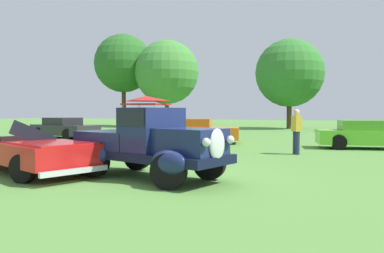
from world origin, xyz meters
The scene contains 11 objects.
ground_plane centered at (0.00, 0.00, 0.00)m, with size 120.00×120.00×0.00m, color #568C3D.
feature_pickup_truck centered at (-0.54, -0.27, 0.86)m, with size 4.34×2.74×1.70m.
neighbor_convertible centered at (-3.82, -0.64, 0.58)m, with size 4.92×3.34×1.40m.
show_car_charcoal centered at (-11.47, 10.08, 0.60)m, with size 4.78×2.78×1.22m.
show_car_orange centered at (-3.05, 9.60, 0.60)m, with size 4.67×2.62×1.22m.
show_car_lime centered at (4.76, 9.45, 0.60)m, with size 4.10×2.28×1.22m.
spectator_between_cars centered at (2.26, 6.21, 0.91)m, with size 0.42×0.47×1.69m.
canopy_tent_left_field centered at (-9.39, 16.66, 2.42)m, with size 2.77×2.77×2.71m.
treeline_far_left centered at (-17.52, 27.18, 6.62)m, with size 6.13×6.13×9.70m.
treeline_mid_left centered at (-12.49, 27.13, 5.51)m, with size 6.45×6.45×8.74m.
treeline_center centered at (-0.37, 27.01, 5.00)m, with size 6.09×6.09×8.06m.
Camera 1 is at (3.66, -8.56, 1.63)m, focal length 36.08 mm.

